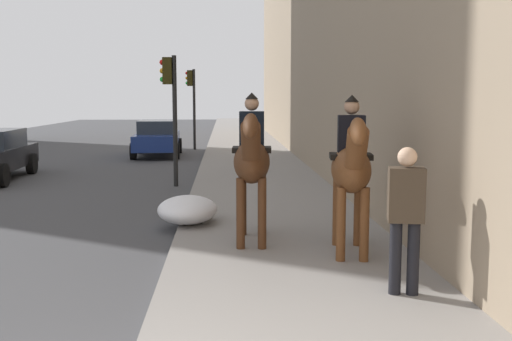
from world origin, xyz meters
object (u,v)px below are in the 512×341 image
(car_far_lane, at_px, (157,137))
(traffic_light_far_curb, at_px, (192,96))
(mounted_horse_far, at_px, (351,167))
(traffic_light_near_curb, at_px, (171,99))
(pedestrian_greeting, at_px, (406,211))
(mounted_horse_near, at_px, (252,160))

(car_far_lane, relative_size, traffic_light_far_curb, 1.17)
(traffic_light_far_curb, bearing_deg, car_far_lane, 156.61)
(mounted_horse_far, relative_size, traffic_light_far_curb, 0.63)
(mounted_horse_far, xyz_separation_m, traffic_light_far_curb, (18.92, 3.27, 1.05))
(traffic_light_near_curb, distance_m, traffic_light_far_curb, 11.33)
(mounted_horse_far, height_order, pedestrian_greeting, mounted_horse_far)
(pedestrian_greeting, xyz_separation_m, traffic_light_far_curb, (20.70, 3.52, 1.34))
(mounted_horse_far, distance_m, pedestrian_greeting, 1.83)
(car_far_lane, distance_m, traffic_light_near_curb, 8.66)
(mounted_horse_near, distance_m, mounted_horse_far, 1.58)
(traffic_light_near_curb, bearing_deg, pedestrian_greeting, -159.77)
(pedestrian_greeting, distance_m, traffic_light_near_curb, 10.07)
(pedestrian_greeting, xyz_separation_m, traffic_light_near_curb, (9.37, 3.46, 1.24))
(traffic_light_far_curb, bearing_deg, pedestrian_greeting, -170.36)
(mounted_horse_far, bearing_deg, traffic_light_far_curb, -163.12)
(car_far_lane, bearing_deg, traffic_light_far_curb, 154.46)
(mounted_horse_far, bearing_deg, traffic_light_near_curb, -150.01)
(traffic_light_far_curb, bearing_deg, mounted_horse_near, -174.09)
(mounted_horse_far, xyz_separation_m, pedestrian_greeting, (-1.79, -0.25, -0.29))
(mounted_horse_far, relative_size, pedestrian_greeting, 1.35)
(mounted_horse_near, distance_m, car_far_lane, 15.58)
(mounted_horse_far, distance_m, car_far_lane, 16.64)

